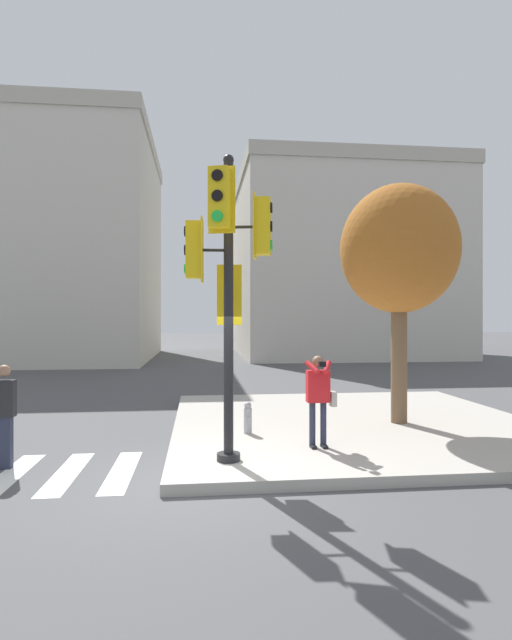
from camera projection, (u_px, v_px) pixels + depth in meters
ground_plane at (197, 485)px, 7.40m from camera, size 160.00×160.00×0.00m
sidewalk_corner at (353, 424)px, 11.27m from camera, size 8.00×8.00×0.18m
traffic_signal_pole at (227, 268)px, 8.00m from camera, size 1.42×1.41×4.93m
person_photographer at (319, 393)px, 8.87m from camera, size 0.58×0.54×1.63m
pedestrian_distant at (4, 413)px, 8.19m from camera, size 0.34×0.20×1.71m
street_tree at (399, 251)px, 10.96m from camera, size 2.57×2.57×5.24m
fire_hydrant at (248, 418)px, 9.94m from camera, size 0.16×0.22×0.63m
building_left at (37, 248)px, 30.66m from camera, size 14.17×14.15×13.62m
building_right at (336, 266)px, 34.93m from camera, size 13.72×14.11×12.28m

